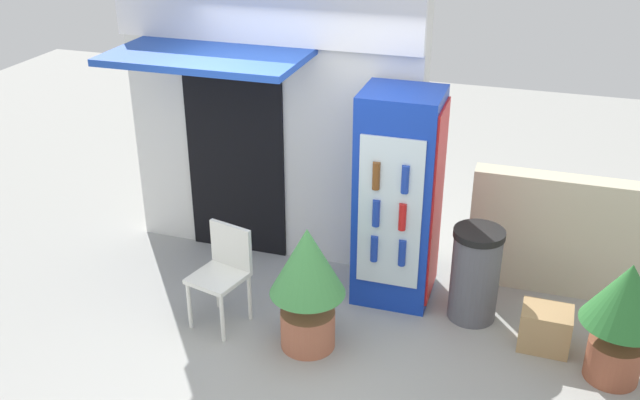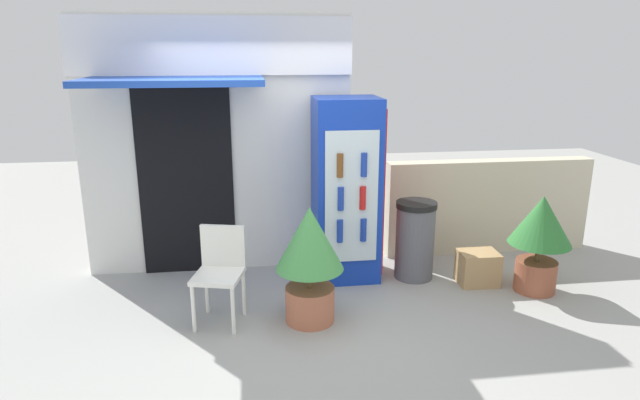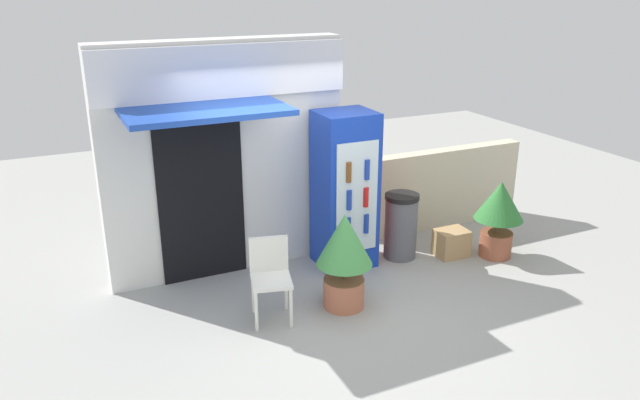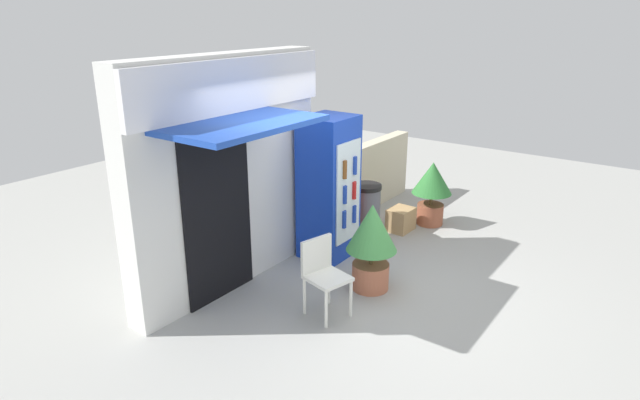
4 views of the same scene
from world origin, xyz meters
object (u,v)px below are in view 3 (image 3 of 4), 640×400
potted_plant_near_shop (344,252)px  potted_plant_curbside (499,211)px  drink_cooler (345,190)px  trash_bin (401,226)px  cardboard_box (451,243)px  plastic_chair (270,272)px

potted_plant_near_shop → potted_plant_curbside: (2.38, 0.32, -0.02)m
drink_cooler → potted_plant_curbside: 2.01m
potted_plant_near_shop → trash_bin: 1.51m
trash_bin → drink_cooler: bearing=168.4°
potted_plant_curbside → trash_bin: potted_plant_curbside is taller
potted_plant_curbside → trash_bin: bearing=156.0°
potted_plant_curbside → trash_bin: (-1.14, 0.51, -0.20)m
potted_plant_curbside → cardboard_box: (-0.52, 0.25, -0.45)m
plastic_chair → potted_plant_curbside: bearing=3.3°
plastic_chair → cardboard_box: (2.66, 0.43, -0.34)m
trash_bin → potted_plant_curbside: bearing=-24.0°
drink_cooler → potted_plant_near_shop: (-0.51, -0.98, -0.32)m
drink_cooler → trash_bin: 0.92m
plastic_chair → potted_plant_near_shop: size_ratio=0.80×
drink_cooler → cardboard_box: drink_cooler is taller
potted_plant_curbside → plastic_chair: bearing=-176.7°
potted_plant_curbside → cardboard_box: 0.73m
trash_bin → plastic_chair: bearing=-161.4°
plastic_chair → cardboard_box: size_ratio=2.16×
drink_cooler → potted_plant_near_shop: drink_cooler is taller
trash_bin → cardboard_box: (0.62, -0.26, -0.25)m
trash_bin → cardboard_box: size_ratio=2.11×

